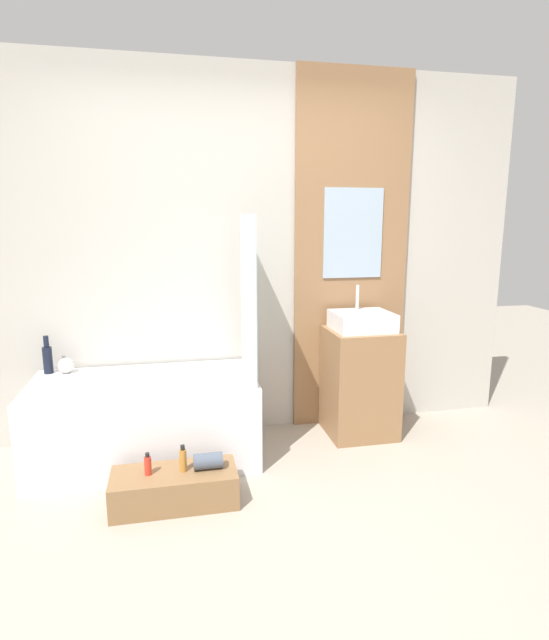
{
  "coord_description": "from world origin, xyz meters",
  "views": [
    {
      "loc": [
        -0.5,
        -1.99,
        1.55
      ],
      "look_at": [
        0.07,
        0.71,
        1.0
      ],
      "focal_mm": 28.0,
      "sensor_mm": 36.0,
      "label": 1
    }
  ],
  "objects_px": {
    "bathtub": "(146,419)",
    "sink": "(362,321)",
    "vase_round_light": "(66,366)",
    "vase_tall_dark": "(48,358)",
    "bottle_soap_primary": "(148,465)",
    "bottle_soap_secondary": "(183,459)",
    "wooden_step_bench": "(175,488)"
  },
  "relations": [
    {
      "from": "vase_tall_dark",
      "to": "bottle_soap_primary",
      "type": "height_order",
      "value": "vase_tall_dark"
    },
    {
      "from": "vase_tall_dark",
      "to": "bottle_soap_secondary",
      "type": "distance_m",
      "value": 1.26
    },
    {
      "from": "sink",
      "to": "vase_round_light",
      "type": "distance_m",
      "value": 2.05
    },
    {
      "from": "bottle_soap_secondary",
      "to": "vase_round_light",
      "type": "bearing_deg",
      "value": 131.43
    },
    {
      "from": "vase_round_light",
      "to": "bottle_soap_secondary",
      "type": "distance_m",
      "value": 1.16
    },
    {
      "from": "vase_round_light",
      "to": "bottle_soap_secondary",
      "type": "xyz_separation_m",
      "value": [
        0.73,
        -0.83,
        -0.34
      ]
    },
    {
      "from": "wooden_step_bench",
      "to": "bottle_soap_secondary",
      "type": "height_order",
      "value": "bottle_soap_secondary"
    },
    {
      "from": "wooden_step_bench",
      "to": "vase_round_light",
      "type": "distance_m",
      "value": 1.19
    },
    {
      "from": "vase_tall_dark",
      "to": "wooden_step_bench",
      "type": "bearing_deg",
      "value": -46.94
    },
    {
      "from": "wooden_step_bench",
      "to": "bottle_soap_primary",
      "type": "bearing_deg",
      "value": 180.0
    },
    {
      "from": "bathtub",
      "to": "sink",
      "type": "height_order",
      "value": "sink"
    },
    {
      "from": "wooden_step_bench",
      "to": "vase_round_light",
      "type": "xyz_separation_m",
      "value": [
        -0.68,
        0.83,
        0.5
      ]
    },
    {
      "from": "vase_tall_dark",
      "to": "bottle_soap_primary",
      "type": "bearing_deg",
      "value": -52.29
    },
    {
      "from": "vase_tall_dark",
      "to": "vase_round_light",
      "type": "xyz_separation_m",
      "value": [
        0.11,
        -0.02,
        -0.05
      ]
    },
    {
      "from": "bathtub",
      "to": "bottle_soap_secondary",
      "type": "height_order",
      "value": "bathtub"
    },
    {
      "from": "bottle_soap_primary",
      "to": "vase_tall_dark",
      "type": "bearing_deg",
      "value": 127.71
    },
    {
      "from": "wooden_step_bench",
      "to": "bottle_soap_secondary",
      "type": "relative_size",
      "value": 4.49
    },
    {
      "from": "bathtub",
      "to": "wooden_step_bench",
      "type": "distance_m",
      "value": 0.63
    },
    {
      "from": "bathtub",
      "to": "sink",
      "type": "bearing_deg",
      "value": 4.02
    },
    {
      "from": "bathtub",
      "to": "vase_round_light",
      "type": "relative_size",
      "value": 13.75
    },
    {
      "from": "bathtub",
      "to": "wooden_step_bench",
      "type": "relative_size",
      "value": 2.06
    },
    {
      "from": "sink",
      "to": "vase_round_light",
      "type": "bearing_deg",
      "value": 175.91
    },
    {
      "from": "vase_tall_dark",
      "to": "bottle_soap_secondary",
      "type": "height_order",
      "value": "vase_tall_dark"
    },
    {
      "from": "vase_round_light",
      "to": "bathtub",
      "type": "bearing_deg",
      "value": -26.17
    },
    {
      "from": "vase_round_light",
      "to": "bottle_soap_secondary",
      "type": "bearing_deg",
      "value": -48.57
    },
    {
      "from": "sink",
      "to": "vase_tall_dark",
      "type": "height_order",
      "value": "sink"
    },
    {
      "from": "bottle_soap_secondary",
      "to": "bottle_soap_primary",
      "type": "bearing_deg",
      "value": 180.0
    },
    {
      "from": "wooden_step_bench",
      "to": "bottle_soap_primary",
      "type": "xyz_separation_m",
      "value": [
        -0.14,
        0.0,
        0.15
      ]
    },
    {
      "from": "sink",
      "to": "vase_round_light",
      "type": "relative_size",
      "value": 3.97
    },
    {
      "from": "bottle_soap_primary",
      "to": "bottle_soap_secondary",
      "type": "relative_size",
      "value": 0.82
    },
    {
      "from": "bottle_soap_primary",
      "to": "sink",
      "type": "bearing_deg",
      "value": 24.77
    },
    {
      "from": "bathtub",
      "to": "sink",
      "type": "distance_m",
      "value": 1.62
    }
  ]
}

